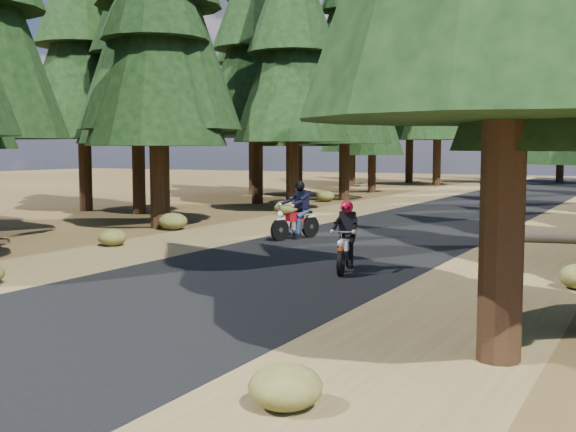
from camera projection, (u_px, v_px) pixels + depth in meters
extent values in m
plane|color=#433218|center=(254.00, 276.00, 14.70)|extent=(120.00, 120.00, 0.00)
cube|color=black|center=(350.00, 246.00, 19.10)|extent=(6.00, 100.00, 0.01)
cube|color=brown|center=(206.00, 236.00, 21.24)|extent=(3.20, 100.00, 0.01)
cube|color=brown|center=(530.00, 259.00, 16.95)|extent=(3.20, 100.00, 0.01)
cylinder|color=black|center=(505.00, 120.00, 8.53)|extent=(0.53, 0.53, 5.85)
cylinder|color=black|center=(157.00, 146.00, 23.26)|extent=(0.51, 0.51, 5.34)
cone|color=black|center=(155.00, 41.00, 22.95)|extent=(4.54, 4.54, 6.68)
cylinder|color=black|center=(161.00, 130.00, 24.11)|extent=(0.56, 0.56, 6.43)
cone|color=black|center=(159.00, 7.00, 23.74)|extent=(5.46, 5.46, 8.03)
cylinder|color=black|center=(138.00, 144.00, 28.36)|extent=(0.52, 0.52, 5.56)
cone|color=black|center=(136.00, 54.00, 28.03)|extent=(4.73, 4.73, 6.95)
cylinder|color=black|center=(292.00, 142.00, 29.61)|extent=(0.53, 0.53, 5.72)
cone|color=black|center=(292.00, 53.00, 29.28)|extent=(4.86, 4.86, 7.15)
cylinder|color=black|center=(257.00, 136.00, 33.77)|extent=(0.55, 0.55, 6.37)
cone|color=black|center=(257.00, 49.00, 33.40)|extent=(5.41, 5.41, 7.96)
cylinder|color=black|center=(344.00, 144.00, 35.96)|extent=(0.53, 0.53, 5.64)
cone|color=black|center=(345.00, 72.00, 35.63)|extent=(4.79, 4.79, 7.05)
cone|color=black|center=(345.00, 20.00, 35.39)|extent=(3.67, 3.67, 5.08)
cylinder|color=black|center=(298.00, 146.00, 39.93)|extent=(0.52, 0.52, 5.45)
cone|color=black|center=(298.00, 84.00, 39.62)|extent=(4.63, 4.63, 6.81)
cone|color=black|center=(298.00, 38.00, 39.39)|extent=(3.54, 3.54, 4.90)
cylinder|color=black|center=(372.00, 155.00, 42.43)|extent=(0.48, 0.48, 4.42)
cone|color=black|center=(373.00, 108.00, 42.18)|extent=(3.76, 3.76, 5.52)
cone|color=black|center=(373.00, 73.00, 41.99)|extent=(2.87, 2.87, 3.98)
cone|color=black|center=(373.00, 38.00, 41.81)|extent=(1.99, 1.99, 3.31)
cylinder|color=black|center=(350.00, 152.00, 48.80)|extent=(0.49, 0.49, 4.75)
cone|color=black|center=(350.00, 107.00, 48.53)|extent=(4.04, 4.04, 5.93)
cone|color=black|center=(350.00, 75.00, 48.33)|extent=(3.09, 3.09, 4.27)
cone|color=black|center=(351.00, 43.00, 48.13)|extent=(2.14, 2.14, 3.56)
cylinder|color=black|center=(85.00, 138.00, 29.73)|extent=(0.54, 0.54, 6.00)
cone|color=black|center=(82.00, 46.00, 29.38)|extent=(5.10, 5.10, 7.50)
cylinder|color=black|center=(253.00, 137.00, 39.81)|extent=(0.56, 0.56, 6.40)
cone|color=black|center=(253.00, 64.00, 39.44)|extent=(5.44, 5.44, 8.00)
cone|color=black|center=(253.00, 10.00, 39.17)|extent=(4.16, 4.16, 5.76)
cylinder|color=black|center=(437.00, 140.00, 50.22)|extent=(0.56, 0.56, 6.40)
cone|color=black|center=(438.00, 82.00, 49.85)|extent=(5.44, 5.44, 8.00)
cone|color=black|center=(439.00, 39.00, 49.58)|extent=(4.16, 4.16, 5.76)
cylinder|color=black|center=(410.00, 138.00, 54.24)|extent=(0.57, 0.57, 6.80)
cone|color=black|center=(410.00, 81.00, 53.84)|extent=(5.78, 5.78, 8.50)
cone|color=black|center=(411.00, 39.00, 53.56)|extent=(4.42, 4.42, 6.12)
cylinder|color=black|center=(499.00, 143.00, 54.12)|extent=(0.54, 0.54, 6.00)
cone|color=black|center=(500.00, 93.00, 53.77)|extent=(5.10, 5.10, 7.50)
cone|color=black|center=(501.00, 56.00, 53.52)|extent=(3.90, 3.90, 5.40)
cone|color=black|center=(502.00, 19.00, 53.27)|extent=(2.70, 2.70, 4.50)
cylinder|color=black|center=(561.00, 138.00, 54.87)|extent=(0.57, 0.57, 6.80)
cone|color=black|center=(563.00, 81.00, 54.47)|extent=(5.78, 5.78, 8.50)
cone|color=black|center=(564.00, 40.00, 54.18)|extent=(4.42, 4.42, 6.12)
cylinder|color=black|center=(352.00, 146.00, 52.17)|extent=(0.52, 0.52, 5.60)
cone|color=black|center=(352.00, 97.00, 51.84)|extent=(4.76, 4.76, 7.00)
cone|color=black|center=(353.00, 61.00, 51.61)|extent=(3.64, 3.64, 5.04)
cone|color=black|center=(353.00, 25.00, 51.37)|extent=(2.52, 2.52, 4.20)
ellipsoid|color=#474C1E|center=(286.00, 208.00, 28.11)|extent=(0.90, 0.90, 0.54)
ellipsoid|color=#474C1E|center=(325.00, 196.00, 35.17)|extent=(0.90, 0.90, 0.54)
ellipsoid|color=#474C1E|center=(285.00, 387.00, 7.16)|extent=(0.75, 0.75, 0.45)
ellipsoid|color=#474C1E|center=(173.00, 221.00, 22.96)|extent=(0.92, 0.92, 0.55)
ellipsoid|color=#474C1E|center=(112.00, 238.00, 19.16)|extent=(0.75, 0.75, 0.45)
cube|color=black|center=(346.00, 224.00, 15.00)|extent=(0.37, 0.28, 0.48)
sphere|color=red|center=(346.00, 207.00, 14.97)|extent=(0.33, 0.33, 0.27)
cube|color=black|center=(295.00, 200.00, 20.45)|extent=(0.43, 0.34, 0.54)
sphere|color=black|center=(295.00, 186.00, 20.41)|extent=(0.38, 0.38, 0.30)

